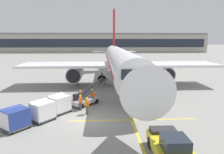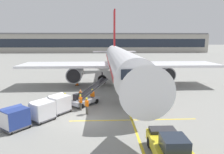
{
  "view_description": "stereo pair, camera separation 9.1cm",
  "coord_description": "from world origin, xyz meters",
  "px_view_note": "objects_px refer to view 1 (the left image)",
  "views": [
    {
      "loc": [
        1.35,
        -17.95,
        7.41
      ],
      "look_at": [
        2.46,
        4.87,
        3.24
      ],
      "focal_mm": 32.69,
      "sensor_mm": 36.0,
      "label": 1
    },
    {
      "loc": [
        1.44,
        -17.96,
        7.41
      ],
      "look_at": [
        2.46,
        4.87,
        3.24
      ],
      "focal_mm": 32.69,
      "sensor_mm": 36.0,
      "label": 2
    }
  ],
  "objects_px": {
    "baggage_cart_lead": "(59,103)",
    "ground_crew_by_carts": "(81,101)",
    "safety_cone_engine_keepout": "(77,83)",
    "safety_cone_wingtip": "(80,91)",
    "baggage_cart_second": "(42,110)",
    "parked_airplane": "(120,62)",
    "baggage_cart_third": "(15,118)",
    "pushback_tug": "(171,147)",
    "ground_crew_wingwalker": "(87,105)",
    "ground_crew_marshaller": "(65,100)",
    "ground_crew_by_loader": "(92,95)",
    "belt_loader": "(86,97)"
  },
  "relations": [
    {
      "from": "baggage_cart_lead",
      "to": "ground_crew_by_carts",
      "type": "relative_size",
      "value": 1.51
    },
    {
      "from": "safety_cone_engine_keepout",
      "to": "safety_cone_wingtip",
      "type": "distance_m",
      "value": 5.17
    },
    {
      "from": "baggage_cart_second",
      "to": "safety_cone_wingtip",
      "type": "distance_m",
      "value": 10.12
    },
    {
      "from": "baggage_cart_second",
      "to": "safety_cone_engine_keepout",
      "type": "height_order",
      "value": "baggage_cart_second"
    },
    {
      "from": "ground_crew_by_carts",
      "to": "parked_airplane",
      "type": "bearing_deg",
      "value": 66.57
    },
    {
      "from": "ground_crew_by_carts",
      "to": "safety_cone_wingtip",
      "type": "distance_m",
      "value": 7.19
    },
    {
      "from": "baggage_cart_third",
      "to": "safety_cone_engine_keepout",
      "type": "height_order",
      "value": "baggage_cart_third"
    },
    {
      "from": "baggage_cart_second",
      "to": "pushback_tug",
      "type": "relative_size",
      "value": 0.6
    },
    {
      "from": "parked_airplane",
      "to": "ground_crew_wingwalker",
      "type": "bearing_deg",
      "value": -108.6
    },
    {
      "from": "ground_crew_wingwalker",
      "to": "safety_cone_wingtip",
      "type": "bearing_deg",
      "value": 100.55
    },
    {
      "from": "ground_crew_wingwalker",
      "to": "safety_cone_engine_keepout",
      "type": "bearing_deg",
      "value": 101.15
    },
    {
      "from": "ground_crew_marshaller",
      "to": "baggage_cart_third",
      "type": "bearing_deg",
      "value": -121.81
    },
    {
      "from": "baggage_cart_lead",
      "to": "ground_crew_by_loader",
      "type": "relative_size",
      "value": 1.51
    },
    {
      "from": "baggage_cart_lead",
      "to": "belt_loader",
      "type": "bearing_deg",
      "value": 46.82
    },
    {
      "from": "safety_cone_engine_keepout",
      "to": "baggage_cart_second",
      "type": "bearing_deg",
      "value": -95.28
    },
    {
      "from": "pushback_tug",
      "to": "safety_cone_engine_keepout",
      "type": "xyz_separation_m",
      "value": [
        -8.44,
        21.57,
        -0.46
      ]
    },
    {
      "from": "baggage_cart_second",
      "to": "ground_crew_by_carts",
      "type": "bearing_deg",
      "value": 39.5
    },
    {
      "from": "baggage_cart_lead",
      "to": "ground_crew_wingwalker",
      "type": "xyz_separation_m",
      "value": [
        2.87,
        -0.53,
        -0.0
      ]
    },
    {
      "from": "ground_crew_by_carts",
      "to": "ground_crew_marshaller",
      "type": "bearing_deg",
      "value": 157.93
    },
    {
      "from": "safety_cone_engine_keepout",
      "to": "safety_cone_wingtip",
      "type": "bearing_deg",
      "value": -77.87
    },
    {
      "from": "baggage_cart_lead",
      "to": "ground_crew_wingwalker",
      "type": "distance_m",
      "value": 2.92
    },
    {
      "from": "baggage_cart_lead",
      "to": "ground_crew_marshaller",
      "type": "bearing_deg",
      "value": 75.86
    },
    {
      "from": "belt_loader",
      "to": "safety_cone_wingtip",
      "type": "relative_size",
      "value": 7.75
    },
    {
      "from": "parked_airplane",
      "to": "belt_loader",
      "type": "distance_m",
      "value": 11.51
    },
    {
      "from": "baggage_cart_second",
      "to": "ground_crew_by_carts",
      "type": "relative_size",
      "value": 1.51
    },
    {
      "from": "ground_crew_by_loader",
      "to": "baggage_cart_lead",
      "type": "bearing_deg",
      "value": -137.37
    },
    {
      "from": "baggage_cart_third",
      "to": "safety_cone_wingtip",
      "type": "xyz_separation_m",
      "value": [
        4.19,
        11.58,
        -0.69
      ]
    },
    {
      "from": "ground_crew_marshaller",
      "to": "safety_cone_engine_keepout",
      "type": "height_order",
      "value": "ground_crew_marshaller"
    },
    {
      "from": "pushback_tug",
      "to": "ground_crew_marshaller",
      "type": "height_order",
      "value": "pushback_tug"
    },
    {
      "from": "belt_loader",
      "to": "safety_cone_engine_keepout",
      "type": "distance_m",
      "value": 10.39
    },
    {
      "from": "parked_airplane",
      "to": "baggage_cart_third",
      "type": "height_order",
      "value": "parked_airplane"
    },
    {
      "from": "baggage_cart_third",
      "to": "belt_loader",
      "type": "bearing_deg",
      "value": 50.23
    },
    {
      "from": "baggage_cart_second",
      "to": "ground_crew_by_loader",
      "type": "distance_m",
      "value": 6.65
    },
    {
      "from": "ground_crew_by_carts",
      "to": "safety_cone_engine_keepout",
      "type": "bearing_deg",
      "value": 98.77
    },
    {
      "from": "safety_cone_engine_keepout",
      "to": "ground_crew_wingwalker",
      "type": "bearing_deg",
      "value": -78.85
    },
    {
      "from": "parked_airplane",
      "to": "baggage_cart_second",
      "type": "height_order",
      "value": "parked_airplane"
    },
    {
      "from": "baggage_cart_third",
      "to": "safety_cone_engine_keepout",
      "type": "distance_m",
      "value": 16.94
    },
    {
      "from": "baggage_cart_lead",
      "to": "ground_crew_by_loader",
      "type": "xyz_separation_m",
      "value": [
        3.26,
        3.0,
        -0.0
      ]
    },
    {
      "from": "parked_airplane",
      "to": "belt_loader",
      "type": "xyz_separation_m",
      "value": [
        -4.77,
        -10.0,
        -3.09
      ]
    },
    {
      "from": "pushback_tug",
      "to": "ground_crew_by_carts",
      "type": "xyz_separation_m",
      "value": [
        -6.57,
        9.4,
        0.17
      ]
    },
    {
      "from": "ground_crew_by_loader",
      "to": "ground_crew_wingwalker",
      "type": "relative_size",
      "value": 1.0
    },
    {
      "from": "belt_loader",
      "to": "safety_cone_wingtip",
      "type": "distance_m",
      "value": 5.24
    },
    {
      "from": "parked_airplane",
      "to": "safety_cone_engine_keepout",
      "type": "bearing_deg",
      "value": 179.06
    },
    {
      "from": "pushback_tug",
      "to": "baggage_cart_second",
      "type": "bearing_deg",
      "value": 145.58
    },
    {
      "from": "parked_airplane",
      "to": "safety_cone_wingtip",
      "type": "height_order",
      "value": "parked_airplane"
    },
    {
      "from": "parked_airplane",
      "to": "ground_crew_wingwalker",
      "type": "relative_size",
      "value": 24.04
    },
    {
      "from": "parked_airplane",
      "to": "baggage_cart_third",
      "type": "bearing_deg",
      "value": -121.69
    },
    {
      "from": "pushback_tug",
      "to": "ground_crew_wingwalker",
      "type": "xyz_separation_m",
      "value": [
        -5.81,
        8.19,
        0.17
      ]
    },
    {
      "from": "baggage_cart_second",
      "to": "safety_cone_engine_keepout",
      "type": "distance_m",
      "value": 14.92
    },
    {
      "from": "pushback_tug",
      "to": "safety_cone_engine_keepout",
      "type": "height_order",
      "value": "pushback_tug"
    }
  ]
}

